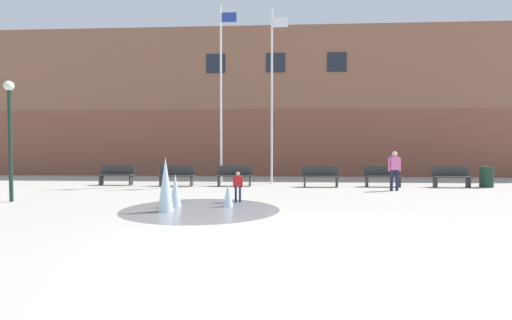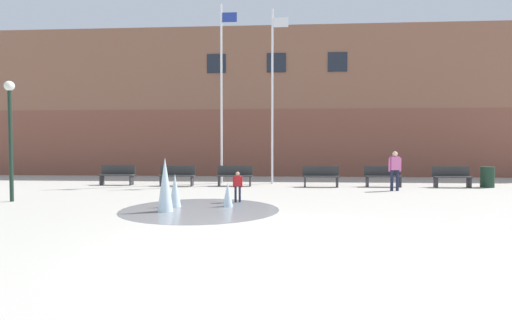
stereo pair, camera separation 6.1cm
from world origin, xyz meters
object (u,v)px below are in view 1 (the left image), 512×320
Objects in this scene: lamp_post_left_lane at (10,123)px; trash_can at (487,177)px; park_bench_under_left_flagpole at (234,175)px; park_bench_near_trashcan at (383,176)px; park_bench_far_right at (451,176)px; park_bench_under_right_flagpole at (321,176)px; flagpole_right at (272,92)px; child_in_fountain at (238,184)px; teen_by_trashcan at (394,168)px; flagpole_left at (222,89)px; park_bench_left_of_flagpoles at (177,175)px; park_bench_far_left at (117,175)px.

trash_can is at bearing 17.28° from lamp_post_left_lane.
lamp_post_left_lane reaches higher than park_bench_under_left_flagpole.
park_bench_near_trashcan is 2.92m from park_bench_far_right.
park_bench_under_right_flagpole is 2.76m from park_bench_near_trashcan.
flagpole_right reaches higher than park_bench_under_right_flagpole.
park_bench_under_right_flagpole is at bearing -2.06° from park_bench_under_left_flagpole.
flagpole_right is (0.98, 6.25, 3.79)m from child_in_fountain.
teen_by_trashcan is 8.64m from flagpole_left.
child_in_fountain is 7.65m from lamp_post_left_lane.
park_bench_left_of_flagpoles is 9.37m from teen_by_trashcan.
park_bench_left_of_flagpoles is 2.61m from park_bench_under_left_flagpole.
park_bench_far_left is 6.31m from flagpole_left.
child_in_fountain is at bearing -76.94° from flagpole_left.
park_bench_under_right_flagpole is 0.19× the size of flagpole_right.
flagpole_right is (-4.90, 1.11, 3.88)m from park_bench_near_trashcan.
flagpole_right is 9.15× the size of trash_can.
park_bench_under_right_flagpole is at bearing -32.11° from flagpole_right.
park_bench_far_right is at bearing 0.21° from park_bench_under_left_flagpole.
park_bench_under_left_flagpole is at bearing -144.15° from flagpole_right.
flagpole_right is at bearing 173.55° from trash_can.
flagpole_right reaches higher than lamp_post_left_lane.
park_bench_under_right_flagpole is (9.31, -0.27, 0.00)m from park_bench_far_left.
teen_by_trashcan is at bearing 16.42° from lamp_post_left_lane.
park_bench_far_left and park_bench_far_right have the same top height.
park_bench_near_trashcan is (2.75, 0.24, 0.00)m from park_bench_under_right_flagpole.
flagpole_left is at bearing 12.88° from park_bench_far_left.
park_bench_under_left_flagpole is 1.01× the size of teen_by_trashcan.
lamp_post_left_lane reaches higher than trash_can.
child_in_fountain is at bearing -138.82° from park_bench_near_trashcan.
lamp_post_left_lane is at bearing 7.31° from teen_by_trashcan.
park_bench_far_left is 6.00m from lamp_post_left_lane.
park_bench_left_of_flagpoles is 5.93m from flagpole_right.
park_bench_far_right is 0.19× the size of flagpole_left.
park_bench_far_right is 1.78× the size of trash_can.
park_bench_far_left and park_bench_under_left_flagpole have the same top height.
park_bench_far_right is 0.41× the size of lamp_post_left_lane.
child_in_fountain is 0.25× the size of lamp_post_left_lane.
teen_by_trashcan is at bearing -7.34° from park_bench_far_left.
flagpole_left is (-7.32, 1.11, 4.03)m from park_bench_near_trashcan.
teen_by_trashcan is at bearing -87.03° from park_bench_near_trashcan.
park_bench_under_left_flagpole is 6.57m from park_bench_near_trashcan.
park_bench_far_left is 1.00× the size of park_bench_left_of_flagpoles.
park_bench_under_left_flagpole is 5.09m from child_in_fountain.
teen_by_trashcan is at bearing -24.62° from park_bench_under_right_flagpole.
park_bench_far_right is (2.92, -0.07, 0.00)m from park_bench_near_trashcan.
park_bench_under_right_flagpole is 1.78× the size of trash_can.
park_bench_far_left is 1.00× the size of park_bench_under_right_flagpole.
park_bench_far_left is at bearing -179.92° from trash_can.
park_bench_left_of_flagpoles is 1.00× the size of park_bench_near_trashcan.
park_bench_left_of_flagpoles is at bearing 126.40° from child_in_fountain.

